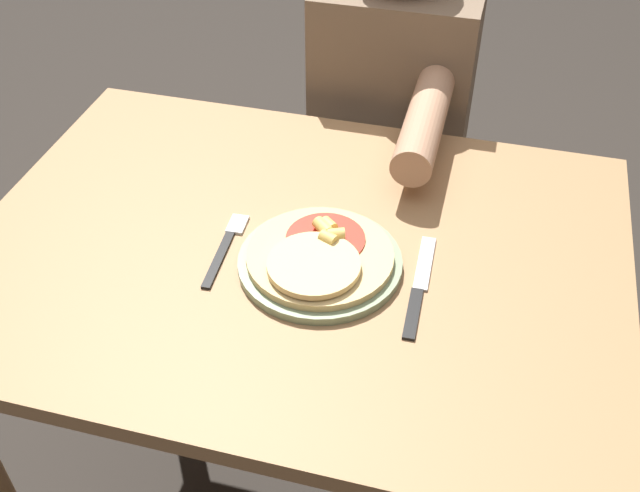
{
  "coord_description": "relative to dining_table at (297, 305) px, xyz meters",
  "views": [
    {
      "loc": [
        0.26,
        -0.84,
        1.53
      ],
      "look_at": [
        0.05,
        -0.03,
        0.8
      ],
      "focal_mm": 42.0,
      "sensor_mm": 36.0,
      "label": 1
    }
  ],
  "objects": [
    {
      "name": "pizza",
      "position": [
        0.05,
        -0.04,
        0.16
      ],
      "size": [
        0.22,
        0.22,
        0.04
      ],
      "color": "#DBBC7A",
      "rests_on": "plate"
    },
    {
      "name": "plate",
      "position": [
        0.05,
        -0.03,
        0.14
      ],
      "size": [
        0.25,
        0.25,
        0.01
      ],
      "color": "gray",
      "rests_on": "dining_table"
    },
    {
      "name": "fork",
      "position": [
        -0.1,
        -0.03,
        0.13
      ],
      "size": [
        0.03,
        0.18,
        0.0
      ],
      "color": "black",
      "rests_on": "dining_table"
    },
    {
      "name": "knife",
      "position": [
        0.2,
        -0.04,
        0.13
      ],
      "size": [
        0.03,
        0.22,
        0.0
      ],
      "color": "black",
      "rests_on": "dining_table"
    },
    {
      "name": "person_diner",
      "position": [
        0.06,
        0.56,
        0.03
      ],
      "size": [
        0.33,
        0.52,
        1.14
      ],
      "color": "#2D2D38",
      "rests_on": "ground_plane"
    },
    {
      "name": "dining_table",
      "position": [
        0.0,
        0.0,
        0.0
      ],
      "size": [
        1.03,
        0.76,
        0.76
      ],
      "color": "#9E754C",
      "rests_on": "ground_plane"
    }
  ]
}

